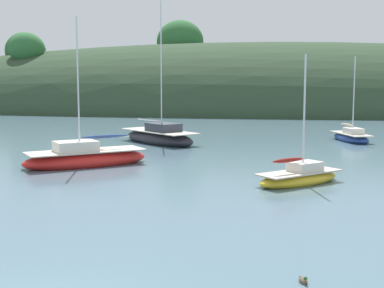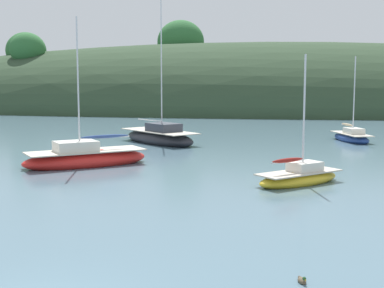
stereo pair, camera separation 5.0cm
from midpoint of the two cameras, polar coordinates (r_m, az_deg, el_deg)
The scene contains 6 objects.
far_shoreline_hill at distance 84.66m, azimuth 6.05°, elevation 3.66°, with size 150.00×36.00×25.53m.
sailboat_teal_outer at distance 40.56m, azimuth -3.53°, elevation 0.76°, with size 7.70×7.43×11.29m.
sailboat_yellow_far at distance 24.99m, azimuth 11.64°, elevation -3.54°, with size 4.50×4.36×6.15m.
sailboat_black_sloop at distance 43.60m, azimuth 16.95°, elevation 0.73°, with size 3.17×5.45×6.87m.
sailboat_orange_cutter at distance 30.28m, azimuth -11.46°, elevation -1.51°, with size 7.11×6.35×8.53m.
duck_lead at distance 13.13m, azimuth 11.97°, elevation -14.31°, with size 0.28×0.42×0.24m.
Camera 2 is at (4.80, -9.25, 4.76)m, focal length 49.13 mm.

